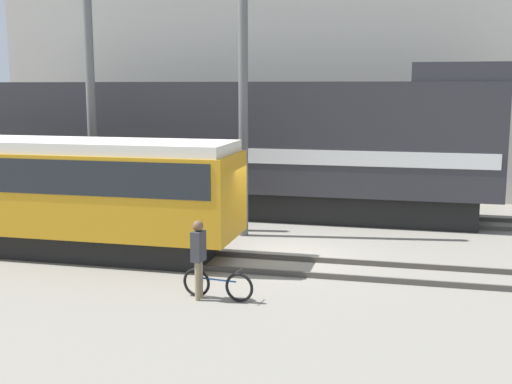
% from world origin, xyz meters
% --- Properties ---
extents(ground_plane, '(120.00, 120.00, 0.00)m').
position_xyz_m(ground_plane, '(0.00, 0.00, 0.00)').
color(ground_plane, gray).
extents(track_near, '(60.00, 1.50, 0.14)m').
position_xyz_m(track_near, '(0.00, -1.24, 0.07)').
color(track_near, '#47423D').
rests_on(track_near, ground).
extents(track_far, '(60.00, 1.51, 0.14)m').
position_xyz_m(track_far, '(0.00, 5.42, 0.07)').
color(track_far, '#47423D').
rests_on(track_far, ground).
extents(building_backdrop, '(30.21, 6.00, 12.29)m').
position_xyz_m(building_backdrop, '(0.00, 12.85, 6.14)').
color(building_backdrop, '#B7B2A8').
rests_on(building_backdrop, ground).
extents(freight_locomotive, '(18.01, 3.04, 5.41)m').
position_xyz_m(freight_locomotive, '(-2.62, 5.42, 2.53)').
color(freight_locomotive, black).
rests_on(freight_locomotive, ground).
extents(streetcar, '(12.58, 2.54, 3.21)m').
position_xyz_m(streetcar, '(-7.39, -1.24, 1.84)').
color(streetcar, black).
rests_on(streetcar, ground).
extents(bicycle, '(1.68, 0.44, 0.72)m').
position_xyz_m(bicycle, '(-0.72, -4.03, 0.33)').
color(bicycle, black).
rests_on(bicycle, ground).
extents(person, '(0.26, 0.39, 1.78)m').
position_xyz_m(person, '(-1.12, -4.13, 1.09)').
color(person, '#8C7A5B').
rests_on(person, ground).
extents(utility_pole_left, '(0.30, 0.30, 9.29)m').
position_xyz_m(utility_pole_left, '(-6.86, 2.09, 4.64)').
color(utility_pole_left, '#595959').
rests_on(utility_pole_left, ground).
extents(utility_pole_center, '(0.29, 0.29, 9.97)m').
position_xyz_m(utility_pole_center, '(-1.74, 2.09, 4.98)').
color(utility_pole_center, '#595959').
rests_on(utility_pole_center, ground).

